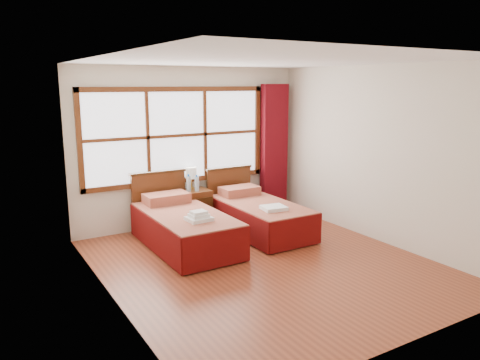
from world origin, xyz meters
TOP-DOWN VIEW (x-y plane):
  - floor at (0.00, 0.00)m, footprint 4.50×4.50m
  - ceiling at (0.00, 0.00)m, footprint 4.50×4.50m
  - wall_back at (0.00, 2.25)m, footprint 4.00×0.00m
  - wall_left at (-2.00, 0.00)m, footprint 0.00×4.50m
  - wall_right at (2.00, 0.00)m, footprint 0.00×4.50m
  - window at (-0.25, 2.21)m, footprint 3.16×0.06m
  - curtain at (1.60, 2.11)m, footprint 0.50×0.16m
  - bed_left at (-0.62, 1.20)m, footprint 0.99×2.01m
  - bed_right at (0.67, 1.20)m, footprint 0.94×1.96m
  - nightstand at (-0.05, 1.99)m, footprint 0.46×0.45m
  - towels_left at (-0.62, 0.70)m, footprint 0.33×0.29m
  - towels_right at (0.62, 0.71)m, footprint 0.38×0.34m
  - lamp at (-0.05, 2.13)m, footprint 0.19×0.19m
  - bottle_near at (-0.17, 1.98)m, footprint 0.07×0.07m
  - bottle_far at (-0.06, 1.91)m, footprint 0.07×0.07m

SIDE VIEW (x-z plane):
  - floor at x=0.00m, z-range 0.00..0.00m
  - bed_right at x=0.67m, z-range -0.18..0.73m
  - bed_left at x=-0.62m, z-range -0.19..0.77m
  - nightstand at x=-0.05m, z-range 0.00..0.61m
  - towels_right at x=0.62m, z-range 0.49..0.54m
  - towels_left at x=-0.62m, z-range 0.50..0.63m
  - bottle_far at x=-0.06m, z-range 0.60..0.87m
  - bottle_near at x=-0.17m, z-range 0.60..0.88m
  - lamp at x=-0.05m, z-range 0.69..1.05m
  - curtain at x=1.60m, z-range 0.02..2.32m
  - wall_back at x=0.00m, z-range -0.70..3.30m
  - wall_left at x=-2.00m, z-range -0.95..3.55m
  - wall_right at x=2.00m, z-range -0.95..3.55m
  - window at x=-0.25m, z-range 0.72..2.28m
  - ceiling at x=0.00m, z-range 2.60..2.60m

